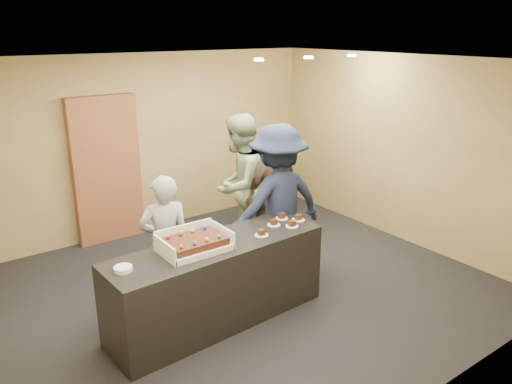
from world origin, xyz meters
The scene contains 17 objects.
room centered at (0.00, 0.00, 1.35)m, with size 6.04×6.00×2.70m.
serving_counter centered at (-0.41, -0.42, 0.45)m, with size 2.40×0.70×0.90m, color black.
storage_cabinet centered at (-0.53, 2.41, 1.07)m, with size 0.98×0.15×2.15m, color brown.
cake_box centered at (-0.67, -0.39, 0.95)m, with size 0.68×0.47×0.20m.
sheet_cake centered at (-0.67, -0.42, 1.00)m, with size 0.58×0.40×0.11m.
plate_stack centered at (-1.43, -0.42, 0.92)m, with size 0.17×0.17×0.04m, color white.
slice_a centered at (0.10, -0.51, 0.92)m, with size 0.15×0.15×0.07m.
slice_b centered at (0.39, -0.35, 0.92)m, with size 0.15×0.15×0.07m.
slice_c centered at (0.53, -0.51, 0.92)m, with size 0.15×0.15×0.07m.
slice_d centered at (0.59, -0.25, 0.92)m, with size 0.15×0.15×0.07m.
slice_e centered at (0.71, -0.40, 0.92)m, with size 0.15×0.15×0.07m.
person_server_grey centered at (-0.72, 0.18, 0.78)m, with size 0.57×0.37×1.56m, color #97979C.
person_sage_man centered at (0.76, 0.90, 0.98)m, with size 0.96×0.74×1.97m, color gray.
person_navy_man centered at (0.75, 0.03, 0.98)m, with size 1.27×0.73×1.96m, color #192138.
person_brown_extra centered at (1.12, 0.82, 0.82)m, with size 0.96×0.40×1.64m, color brown.
person_dark_suit centered at (1.68, 1.27, 0.81)m, with size 0.79×0.52×1.63m, color #28282E.
ceiling_spotlights centered at (1.60, 0.50, 2.67)m, with size 1.72×0.12×0.03m.
Camera 1 is at (-2.88, -4.49, 3.04)m, focal length 35.00 mm.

